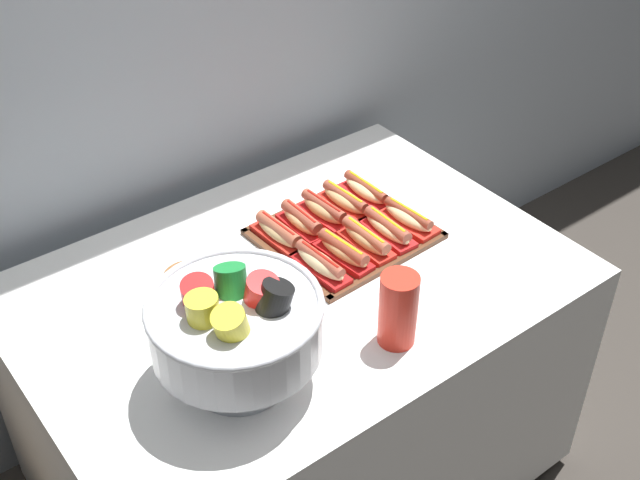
{
  "coord_description": "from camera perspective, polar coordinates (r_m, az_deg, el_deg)",
  "views": [
    {
      "loc": [
        -0.88,
        -1.26,
        2.04
      ],
      "look_at": [
        0.1,
        0.02,
        0.81
      ],
      "focal_mm": 46.24,
      "sensor_mm": 36.0,
      "label": 1
    }
  ],
  "objects": [
    {
      "name": "buffet_table",
      "position": [
        2.25,
        -1.62,
        -9.66
      ],
      "size": [
        1.33,
        0.93,
        0.75
      ],
      "color": "white",
      "rests_on": "ground_plane"
    },
    {
      "name": "hot_dog_5",
      "position": [
        2.1,
        -2.87,
        0.5
      ],
      "size": [
        0.07,
        0.17,
        0.06
      ],
      "color": "red",
      "rests_on": "serving_tray"
    },
    {
      "name": "ground_plane",
      "position": [
        2.55,
        -1.46,
        -15.7
      ],
      "size": [
        10.0,
        10.0,
        0.0
      ],
      "primitive_type": "plane",
      "color": "#38332D"
    },
    {
      "name": "punch_bowl",
      "position": [
        1.66,
        -5.85,
        -5.85
      ],
      "size": [
        0.36,
        0.36,
        0.27
      ],
      "color": "silver",
      "rests_on": "buffet_table"
    },
    {
      "name": "hot_dog_6",
      "position": [
        2.14,
        -1.28,
        1.31
      ],
      "size": [
        0.06,
        0.16,
        0.06
      ],
      "color": "#B21414",
      "rests_on": "serving_tray"
    },
    {
      "name": "donut",
      "position": [
        2.01,
        -9.22,
        -2.62
      ],
      "size": [
        0.12,
        0.12,
        0.03
      ],
      "color": "brown",
      "rests_on": "buffet_table"
    },
    {
      "name": "hot_dog_9",
      "position": [
        2.26,
        3.19,
        3.41
      ],
      "size": [
        0.07,
        0.17,
        0.06
      ],
      "color": "red",
      "rests_on": "serving_tray"
    },
    {
      "name": "cup_stack",
      "position": [
        1.8,
        5.43,
        -4.82
      ],
      "size": [
        0.09,
        0.09,
        0.18
      ],
      "color": "red",
      "rests_on": "buffet_table"
    },
    {
      "name": "hot_dog_2",
      "position": [
        2.08,
        3.2,
        0.03
      ],
      "size": [
        0.06,
        0.17,
        0.06
      ],
      "color": "red",
      "rests_on": "serving_tray"
    },
    {
      "name": "hot_dog_1",
      "position": [
        2.04,
        1.64,
        -0.81
      ],
      "size": [
        0.07,
        0.18,
        0.06
      ],
      "color": "#B21414",
      "rests_on": "serving_tray"
    },
    {
      "name": "hot_dog_7",
      "position": [
        2.17,
        0.27,
        2.06
      ],
      "size": [
        0.08,
        0.17,
        0.06
      ],
      "color": "red",
      "rests_on": "serving_tray"
    },
    {
      "name": "serving_tray",
      "position": [
        2.14,
        1.68,
        0.39
      ],
      "size": [
        0.42,
        0.38,
        0.01
      ],
      "color": "#56331E",
      "rests_on": "buffet_table"
    },
    {
      "name": "hot_dog_4",
      "position": [
        2.16,
        6.13,
        1.52
      ],
      "size": [
        0.08,
        0.18,
        0.06
      ],
      "color": "red",
      "rests_on": "serving_tray"
    },
    {
      "name": "hot_dog_0",
      "position": [
        2.0,
        0.01,
        -1.66
      ],
      "size": [
        0.07,
        0.18,
        0.06
      ],
      "color": "#B21414",
      "rests_on": "serving_tray"
    },
    {
      "name": "hot_dog_3",
      "position": [
        2.12,
        4.69,
        0.78
      ],
      "size": [
        0.06,
        0.17,
        0.06
      ],
      "color": "red",
      "rests_on": "serving_tray"
    },
    {
      "name": "hot_dog_8",
      "position": [
        2.22,
        1.75,
        2.73
      ],
      "size": [
        0.08,
        0.18,
        0.06
      ],
      "color": "red",
      "rests_on": "serving_tray"
    }
  ]
}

